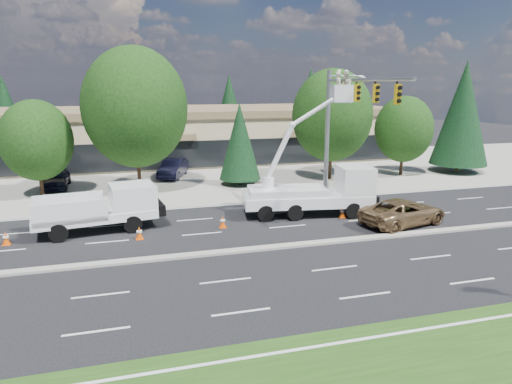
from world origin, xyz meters
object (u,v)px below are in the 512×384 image
object	(u,v)px
bucket_truck	(318,186)
signal_mast	(342,115)
minivan	(403,212)
utility_pickup	(105,213)

from	to	relation	value
bucket_truck	signal_mast	bearing A→B (deg)	48.95
bucket_truck	minivan	bearing A→B (deg)	-30.00
bucket_truck	minivan	world-z (taller)	bucket_truck
minivan	bucket_truck	bearing A→B (deg)	36.12
utility_pickup	bucket_truck	bearing A→B (deg)	-9.55
utility_pickup	minivan	world-z (taller)	utility_pickup
bucket_truck	minivan	distance (m)	5.29
utility_pickup	minivan	xyz separation A→B (m)	(16.83, -3.52, -0.28)
utility_pickup	bucket_truck	size ratio (longest dim) A/B	0.77
signal_mast	utility_pickup	size ratio (longest dim) A/B	1.49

